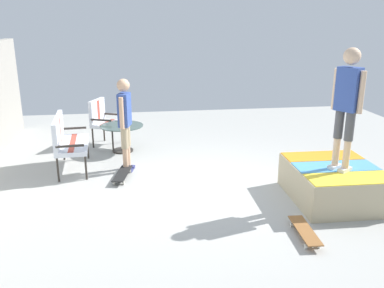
{
  "coord_description": "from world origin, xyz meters",
  "views": [
    {
      "loc": [
        -6.28,
        1.07,
        2.74
      ],
      "look_at": [
        0.27,
        0.13,
        0.7
      ],
      "focal_mm": 38.6,
      "sensor_mm": 36.0,
      "label": 1
    }
  ],
  "objects_px": {
    "patio_table": "(122,133)",
    "skateboard_spare": "(305,231)",
    "patio_chair_near_house": "(102,118)",
    "skateboard_by_bench": "(122,174)",
    "person_watching": "(125,118)",
    "skate_ramp": "(336,183)",
    "patio_bench": "(66,138)",
    "person_skater": "(347,100)"
  },
  "relations": [
    {
      "from": "person_watching",
      "to": "skateboard_spare",
      "type": "height_order",
      "value": "person_watching"
    },
    {
      "from": "patio_table",
      "to": "person_watching",
      "type": "distance_m",
      "value": 1.3
    },
    {
      "from": "skate_ramp",
      "to": "skateboard_spare",
      "type": "distance_m",
      "value": 1.42
    },
    {
      "from": "skateboard_by_bench",
      "to": "skate_ramp",
      "type": "bearing_deg",
      "value": -112.12
    },
    {
      "from": "skate_ramp",
      "to": "patio_chair_near_house",
      "type": "distance_m",
      "value": 5.14
    },
    {
      "from": "patio_chair_near_house",
      "to": "person_skater",
      "type": "relative_size",
      "value": 0.57
    },
    {
      "from": "patio_bench",
      "to": "patio_table",
      "type": "relative_size",
      "value": 1.43
    },
    {
      "from": "skateboard_by_bench",
      "to": "skateboard_spare",
      "type": "distance_m",
      "value": 3.38
    },
    {
      "from": "person_watching",
      "to": "skateboard_spare",
      "type": "bearing_deg",
      "value": -140.7
    },
    {
      "from": "patio_table",
      "to": "person_watching",
      "type": "xyz_separation_m",
      "value": [
        -1.16,
        -0.1,
        0.59
      ]
    },
    {
      "from": "person_watching",
      "to": "skateboard_by_bench",
      "type": "distance_m",
      "value": 1.01
    },
    {
      "from": "skateboard_spare",
      "to": "person_skater",
      "type": "bearing_deg",
      "value": -44.52
    },
    {
      "from": "skate_ramp",
      "to": "patio_table",
      "type": "bearing_deg",
      "value": 48.77
    },
    {
      "from": "patio_table",
      "to": "skateboard_spare",
      "type": "xyz_separation_m",
      "value": [
        -3.98,
        -2.41,
        -0.32
      ]
    },
    {
      "from": "patio_table",
      "to": "skateboard_spare",
      "type": "relative_size",
      "value": 1.11
    },
    {
      "from": "patio_chair_near_house",
      "to": "patio_table",
      "type": "relative_size",
      "value": 1.13
    },
    {
      "from": "patio_chair_near_house",
      "to": "person_watching",
      "type": "height_order",
      "value": "person_watching"
    },
    {
      "from": "person_skater",
      "to": "skateboard_spare",
      "type": "relative_size",
      "value": 2.21
    },
    {
      "from": "patio_chair_near_house",
      "to": "skateboard_spare",
      "type": "relative_size",
      "value": 1.26
    },
    {
      "from": "patio_chair_near_house",
      "to": "patio_table",
      "type": "height_order",
      "value": "patio_chair_near_house"
    },
    {
      "from": "skate_ramp",
      "to": "person_watching",
      "type": "distance_m",
      "value": 3.76
    },
    {
      "from": "patio_bench",
      "to": "patio_chair_near_house",
      "type": "distance_m",
      "value": 1.64
    },
    {
      "from": "person_watching",
      "to": "person_skater",
      "type": "distance_m",
      "value": 3.77
    },
    {
      "from": "person_skater",
      "to": "skateboard_spare",
      "type": "height_order",
      "value": "person_skater"
    },
    {
      "from": "skate_ramp",
      "to": "patio_bench",
      "type": "height_order",
      "value": "patio_bench"
    },
    {
      "from": "skateboard_by_bench",
      "to": "patio_bench",
      "type": "bearing_deg",
      "value": 59.65
    },
    {
      "from": "patio_chair_near_house",
      "to": "skateboard_by_bench",
      "type": "relative_size",
      "value": 1.24
    },
    {
      "from": "patio_chair_near_house",
      "to": "skateboard_spare",
      "type": "distance_m",
      "value": 5.37
    },
    {
      "from": "patio_chair_near_house",
      "to": "skateboard_by_bench",
      "type": "xyz_separation_m",
      "value": [
        -2.13,
        -0.45,
        -0.53
      ]
    },
    {
      "from": "skate_ramp",
      "to": "person_watching",
      "type": "xyz_separation_m",
      "value": [
        1.77,
        3.24,
        0.72
      ]
    },
    {
      "from": "skate_ramp",
      "to": "skateboard_by_bench",
      "type": "relative_size",
      "value": 2.49
    },
    {
      "from": "skateboard_by_bench",
      "to": "person_watching",
      "type": "bearing_deg",
      "value": -10.61
    },
    {
      "from": "patio_chair_near_house",
      "to": "person_skater",
      "type": "distance_m",
      "value": 5.29
    },
    {
      "from": "patio_chair_near_house",
      "to": "person_watching",
      "type": "bearing_deg",
      "value": -162.83
    },
    {
      "from": "skateboard_spare",
      "to": "patio_chair_near_house",
      "type": "bearing_deg",
      "value": 32.05
    },
    {
      "from": "person_watching",
      "to": "skateboard_spare",
      "type": "xyz_separation_m",
      "value": [
        -2.82,
        -2.31,
        -0.91
      ]
    },
    {
      "from": "skate_ramp",
      "to": "skateboard_by_bench",
      "type": "height_order",
      "value": "skate_ramp"
    },
    {
      "from": "person_skater",
      "to": "person_watching",
      "type": "bearing_deg",
      "value": 59.01
    },
    {
      "from": "skateboard_spare",
      "to": "skate_ramp",
      "type": "bearing_deg",
      "value": -41.6
    },
    {
      "from": "person_watching",
      "to": "patio_table",
      "type": "bearing_deg",
      "value": 4.99
    },
    {
      "from": "person_skater",
      "to": "skateboard_by_bench",
      "type": "height_order",
      "value": "person_skater"
    },
    {
      "from": "skate_ramp",
      "to": "person_skater",
      "type": "bearing_deg",
      "value": 162.88
    }
  ]
}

